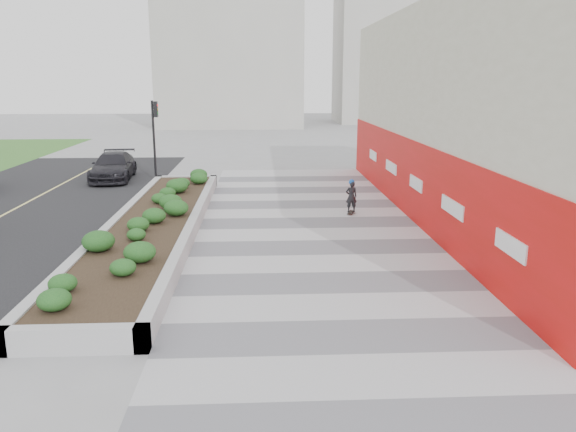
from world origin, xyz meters
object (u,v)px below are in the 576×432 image
planter (154,222)px  car_dark (113,166)px  traffic_signal_near (155,129)px  skateboarder (351,196)px

planter → car_dark: size_ratio=3.65×
planter → traffic_signal_near: traffic_signal_near is taller
planter → traffic_signal_near: bearing=99.3°
traffic_signal_near → car_dark: bearing=165.3°
planter → traffic_signal_near: 10.90m
traffic_signal_near → skateboarder: 12.19m
planter → car_dark: bearing=110.5°
planter → skateboarder: 7.76m
traffic_signal_near → skateboarder: traffic_signal_near is taller
planter → skateboarder: bearing=19.4°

